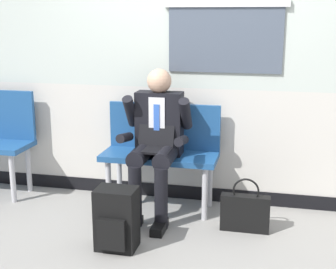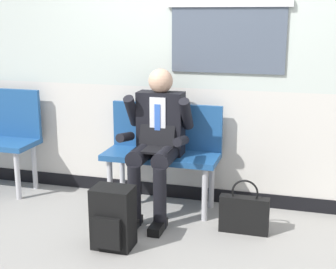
% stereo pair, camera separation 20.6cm
% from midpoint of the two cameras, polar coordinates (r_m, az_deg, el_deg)
% --- Properties ---
extents(ground_plane, '(18.00, 18.00, 0.00)m').
position_cam_midpoint_polar(ground_plane, '(3.99, 2.27, -11.44)').
color(ground_plane, gray).
extents(station_wall, '(5.69, 0.17, 3.10)m').
position_cam_midpoint_polar(station_wall, '(4.37, 5.01, 11.69)').
color(station_wall, beige).
rests_on(station_wall, ground).
extents(bench_with_person, '(1.02, 0.42, 0.94)m').
position_cam_midpoint_polar(bench_with_person, '(4.32, 0.80, -1.52)').
color(bench_with_person, navy).
rests_on(bench_with_person, ground).
extents(person_seated, '(0.57, 0.70, 1.27)m').
position_cam_midpoint_polar(person_seated, '(4.10, 0.08, -0.53)').
color(person_seated, black).
rests_on(person_seated, ground).
extents(backpack, '(0.30, 0.26, 0.47)m').
position_cam_midpoint_polar(backpack, '(3.67, -4.91, -9.87)').
color(backpack, black).
rests_on(backpack, ground).
extents(handbag, '(0.40, 0.10, 0.45)m').
position_cam_midpoint_polar(handbag, '(3.98, 10.48, -9.19)').
color(handbag, black).
rests_on(handbag, ground).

